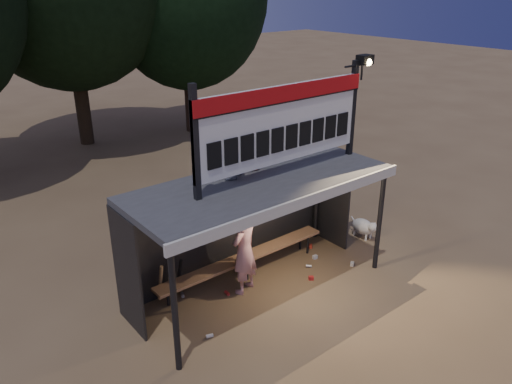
% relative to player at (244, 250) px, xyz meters
% --- Properties ---
extents(ground, '(80.00, 80.00, 0.00)m').
position_rel_player_xyz_m(ground, '(0.27, -0.17, -0.90)').
color(ground, brown).
rests_on(ground, ground).
extents(player, '(0.76, 0.62, 1.80)m').
position_rel_player_xyz_m(player, '(0.00, 0.00, 0.00)').
color(player, silver).
rests_on(player, ground).
extents(child_a, '(0.73, 0.69, 1.18)m').
position_rel_player_xyz_m(child_a, '(-0.10, 0.27, 2.01)').
color(child_a, slate).
rests_on(child_a, dugout_shelter).
extents(child_b, '(0.56, 0.51, 0.96)m').
position_rel_player_xyz_m(child_b, '(0.48, 0.40, 1.90)').
color(child_b, '#AD241A').
rests_on(child_b, dugout_shelter).
extents(dugout_shelter, '(5.10, 2.08, 2.32)m').
position_rel_player_xyz_m(dugout_shelter, '(0.27, 0.08, 0.95)').
color(dugout_shelter, '#38373A').
rests_on(dugout_shelter, ground).
extents(scoreboard_assembly, '(4.10, 0.27, 1.99)m').
position_rel_player_xyz_m(scoreboard_assembly, '(0.83, -0.18, 2.43)').
color(scoreboard_assembly, black).
rests_on(scoreboard_assembly, dugout_shelter).
extents(bench, '(4.00, 0.35, 0.48)m').
position_rel_player_xyz_m(bench, '(0.27, 0.38, -0.47)').
color(bench, '#8B6242').
rests_on(bench, ground).
extents(dog, '(0.36, 0.81, 0.49)m').
position_rel_player_xyz_m(dog, '(3.53, -0.03, -0.62)').
color(dog, beige).
rests_on(dog, ground).
extents(bats, '(0.47, 0.33, 0.84)m').
position_rel_player_xyz_m(bats, '(-1.28, 0.65, -0.47)').
color(bats, '#997247').
rests_on(bats, ground).
extents(litter, '(3.82, 1.45, 0.08)m').
position_rel_player_xyz_m(litter, '(0.86, -0.15, -0.86)').
color(litter, '#B11E1E').
rests_on(litter, ground).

